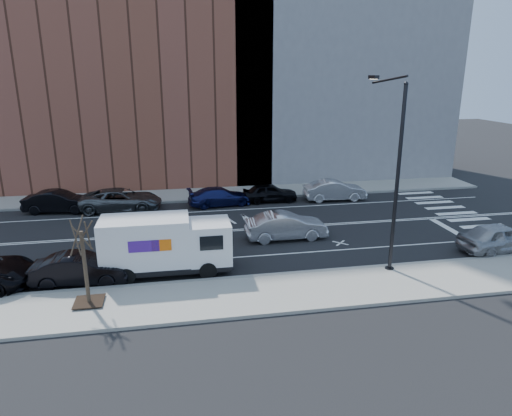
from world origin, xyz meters
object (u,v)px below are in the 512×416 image
object	(u,v)px
driving_sedan	(286,226)
fedex_van	(165,244)
far_parked_b	(59,202)
near_parked_front	(500,237)

from	to	relation	value
driving_sedan	fedex_van	bearing A→B (deg)	116.81
fedex_van	driving_sedan	size ratio (longest dim) A/B	1.32
far_parked_b	near_parked_front	bearing A→B (deg)	-107.89
fedex_van	far_parked_b	world-z (taller)	fedex_van
far_parked_b	near_parked_front	distance (m)	28.06
far_parked_b	driving_sedan	size ratio (longest dim) A/B	0.98
fedex_van	near_parked_front	xyz separation A→B (m)	(17.91, -0.40, -0.71)
fedex_van	far_parked_b	bearing A→B (deg)	123.14
far_parked_b	driving_sedan	xyz separation A→B (m)	(14.34, -8.03, 0.02)
driving_sedan	near_parked_front	world-z (taller)	near_parked_front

